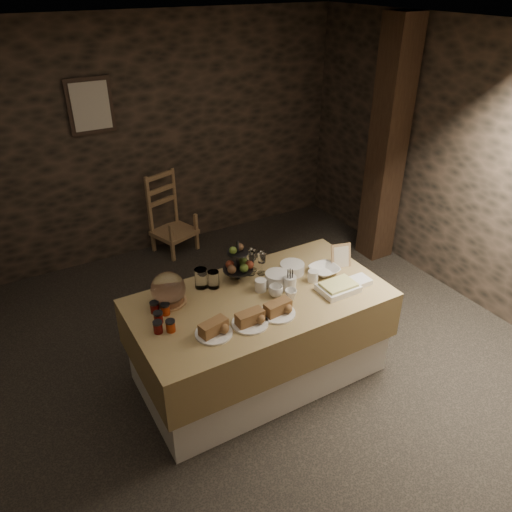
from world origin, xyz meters
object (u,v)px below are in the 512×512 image
fruit_stand (239,265)px  buffet_table (260,331)px  chair (171,217)px  timber_column (387,146)px

fruit_stand → buffet_table: bearing=-86.8°
chair → fruit_stand: size_ratio=2.11×
chair → timber_column: timber_column is taller
buffet_table → timber_column: bearing=26.1°
buffet_table → timber_column: timber_column is taller
timber_column → buffet_table: bearing=-153.9°
buffet_table → chair: size_ratio=2.69×
chair → timber_column: bearing=-51.6°
chair → timber_column: 2.56m
timber_column → fruit_stand: (-2.22, -0.78, -0.39)m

